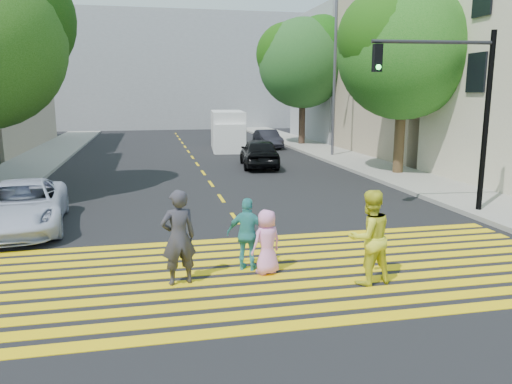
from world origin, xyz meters
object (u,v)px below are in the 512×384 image
object	(u,v)px
tree_right_far	(304,58)
dark_car_parked	(268,139)
traffic_signal	(456,98)
silver_car	(227,134)
pedestrian_woman	(369,237)
dark_car_near	(259,153)
pedestrian_extra	(248,234)
tree_right_near	(406,45)
white_van	(228,132)
white_sedan	(22,206)
pedestrian_man	(178,238)
pedestrian_child	(267,242)

from	to	relation	value
tree_right_far	dark_car_parked	world-z (taller)	tree_right_far
traffic_signal	silver_car	bearing A→B (deg)	102.30
pedestrian_woman	dark_car_near	distance (m)	15.99
pedestrian_extra	dark_car_near	world-z (taller)	pedestrian_extra
silver_car	dark_car_parked	bearing A→B (deg)	109.11
dark_car_near	silver_car	world-z (taller)	dark_car_near
tree_right_near	dark_car_near	world-z (taller)	tree_right_near
tree_right_far	traffic_signal	bearing A→B (deg)	-95.13
pedestrian_woman	dark_car_parked	xyz separation A→B (m)	(3.86, 24.79, -0.33)
dark_car_near	white_van	distance (m)	8.25
white_sedan	dark_car_parked	world-z (taller)	white_sedan
pedestrian_man	pedestrian_child	bearing A→B (deg)	174.25
dark_car_parked	white_van	bearing A→B (deg)	-169.17
traffic_signal	dark_car_parked	bearing A→B (deg)	97.97
pedestrian_extra	tree_right_far	bearing A→B (deg)	-84.60
tree_right_near	tree_right_far	distance (m)	13.79
dark_car_parked	dark_car_near	bearing A→B (deg)	-107.50
pedestrian_woman	white_van	bearing A→B (deg)	-101.50
pedestrian_extra	white_van	distance (m)	23.16
tree_right_far	pedestrian_man	world-z (taller)	tree_right_far
pedestrian_man	white_sedan	distance (m)	6.43
white_sedan	dark_car_near	xyz separation A→B (m)	(8.98, 10.19, 0.09)
dark_car_near	tree_right_near	bearing A→B (deg)	152.62
pedestrian_extra	dark_car_parked	xyz separation A→B (m)	(6.05, 23.57, -0.17)
pedestrian_extra	dark_car_parked	world-z (taller)	pedestrian_extra
pedestrian_man	traffic_signal	bearing A→B (deg)	-166.86
tree_right_far	white_van	distance (m)	7.76
pedestrian_woman	pedestrian_extra	size ratio (longest dim) A/B	1.20
pedestrian_extra	silver_car	size ratio (longest dim) A/B	0.34
silver_car	dark_car_parked	xyz separation A→B (m)	(2.11, -4.64, -0.05)
white_sedan	tree_right_near	bearing A→B (deg)	17.74
pedestrian_child	tree_right_far	bearing A→B (deg)	-130.68
pedestrian_child	pedestrian_extra	distance (m)	0.46
silver_car	pedestrian_woman	bearing A→B (deg)	81.25
pedestrian_woman	pedestrian_extra	xyz separation A→B (m)	(-2.19, 1.23, -0.16)
white_sedan	traffic_signal	xyz separation A→B (m)	(12.52, -0.99, 2.93)
dark_car_near	traffic_signal	bearing A→B (deg)	113.89
dark_car_near	white_van	world-z (taller)	white_van
tree_right_far	dark_car_near	size ratio (longest dim) A/B	2.06
tree_right_near	traffic_signal	xyz separation A→B (m)	(-2.21, -7.34, -2.21)
tree_right_far	pedestrian_child	bearing A→B (deg)	-108.99
tree_right_near	white_sedan	bearing A→B (deg)	-156.67
tree_right_far	pedestrian_extra	bearing A→B (deg)	-109.90
pedestrian_woman	pedestrian_child	xyz separation A→B (m)	(-1.85, 0.93, -0.26)
silver_car	dark_car_parked	world-z (taller)	silver_car
white_van	pedestrian_child	bearing A→B (deg)	-91.61
pedestrian_man	white_sedan	size ratio (longest dim) A/B	0.40
tree_right_near	pedestrian_extra	bearing A→B (deg)	-130.37
dark_car_parked	traffic_signal	distance (m)	20.28
pedestrian_child	silver_car	distance (m)	28.72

